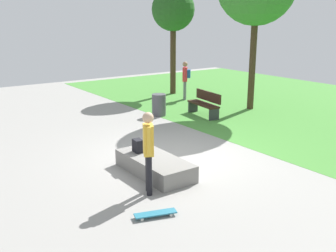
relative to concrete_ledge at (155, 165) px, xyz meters
The scene contains 9 objects.
ground_plane 1.32m from the concrete_ledge, 121.88° to the left, with size 28.00×28.00×0.00m, color gray.
concrete_ledge is the anchor object (origin of this frame).
backpack_on_ledge 0.68m from the concrete_ledge, 168.72° to the right, with size 0.28×0.20×0.32m, color black.
skater_performing_trick 1.38m from the concrete_ledge, 39.86° to the right, with size 0.39×0.32×1.76m.
skateboard_by_ledge 2.16m from the concrete_ledge, 33.13° to the right, with size 0.43×0.82×0.08m.
park_bench_far_left 6.01m from the concrete_ledge, 128.11° to the left, with size 1.65×0.68×0.91m.
tree_slender_maple 10.93m from the concrete_ledge, 141.47° to the left, with size 1.99×1.99×4.95m.
trash_bin 5.79m from the concrete_ledge, 144.81° to the left, with size 0.52×0.52×0.82m, color #4C4C51.
pedestrian_with_backpack 8.90m from the concrete_ledge, 137.46° to the left, with size 0.44×0.45×1.70m.
Camera 1 is at (8.12, -6.00, 3.61)m, focal length 42.61 mm.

